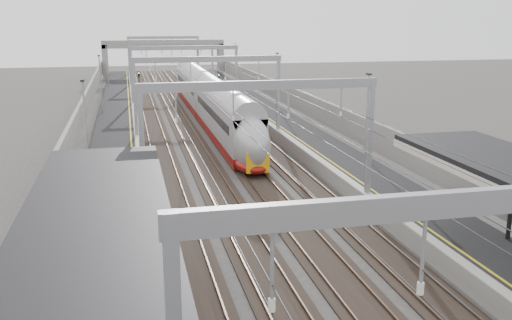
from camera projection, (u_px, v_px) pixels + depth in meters
name	position (u px, v px, depth m)	size (l,w,h in m)	color
platform_left	(117.00, 135.00, 51.68)	(4.00, 120.00, 1.00)	black
platform_right	(287.00, 128.00, 55.11)	(4.00, 120.00, 1.00)	black
tracks	(205.00, 136.00, 53.50)	(11.40, 140.00, 0.20)	black
overhead_line	(195.00, 65.00, 58.29)	(13.00, 140.00, 6.60)	gray
overbridge	(164.00, 49.00, 104.28)	(22.00, 2.20, 6.90)	slate
wall_left	(80.00, 124.00, 50.73)	(0.30, 120.00, 3.20)	slate
wall_right	(319.00, 115.00, 55.52)	(0.30, 120.00, 3.20)	slate
train	(211.00, 105.00, 59.03)	(2.56, 46.70, 4.06)	maroon
signal_green	(139.00, 79.00, 80.54)	(0.32, 0.32, 3.48)	black
signal_red_near	(203.00, 82.00, 77.38)	(0.32, 0.32, 3.48)	black
signal_red_far	(219.00, 81.00, 78.02)	(0.32, 0.32, 3.48)	black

